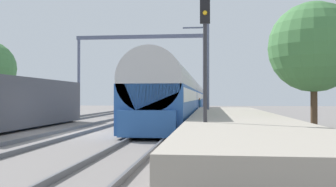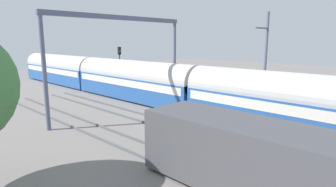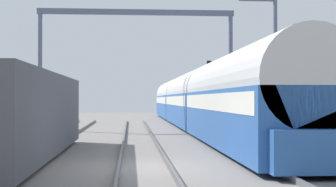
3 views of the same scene
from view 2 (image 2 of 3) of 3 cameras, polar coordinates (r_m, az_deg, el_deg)
The scene contains 6 objects.
passenger_train at distance 28.89m, azimuth -6.88°, elevation 2.66°, with size 2.93×49.20×3.82m.
freight_car at distance 10.96m, azimuth 25.53°, elevation -14.54°, with size 2.80×13.00×2.70m.
person_crossing at distance 27.79m, azimuth -0.40°, elevation 0.45°, with size 0.37×0.46×1.73m.
railway_signal_far at distance 33.78m, azimuth -9.67°, elevation 6.04°, with size 0.36×0.30×5.21m.
catenary_gantry at distance 23.09m, azimuth -9.37°, elevation 9.79°, with size 12.81×0.28×7.86m.
catenary_pole_east_mid at distance 22.56m, azimuth 18.88°, elevation 5.51°, with size 1.90×0.20×8.00m.
Camera 2 is at (-13.78, -0.45, 5.94)m, focal length 30.34 mm.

